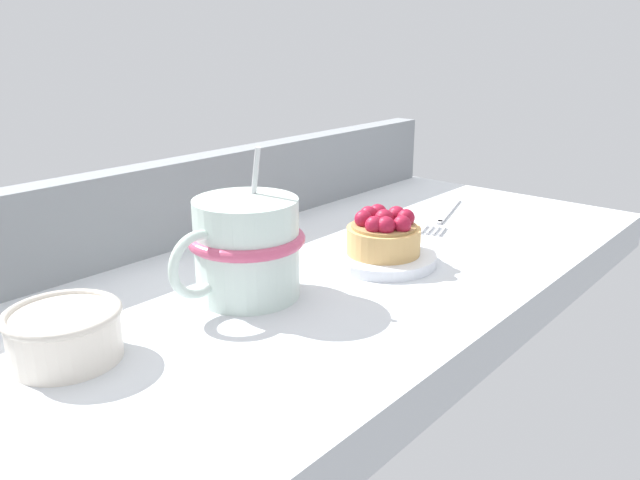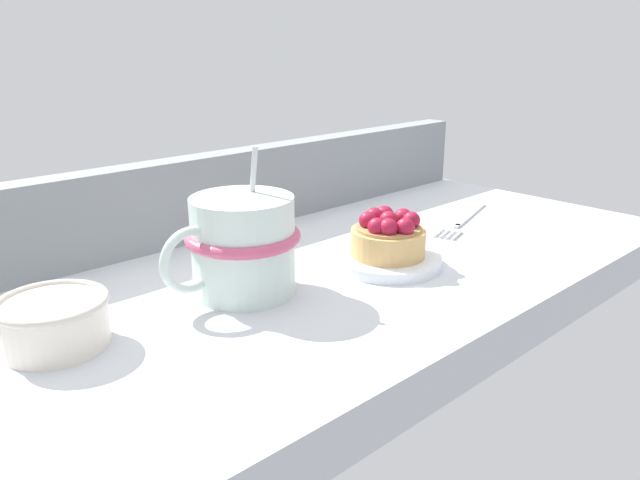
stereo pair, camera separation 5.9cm
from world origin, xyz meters
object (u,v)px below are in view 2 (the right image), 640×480
(raspberry_tart, at_px, (388,236))
(dessert_fork, at_px, (464,219))
(coffee_mug, at_px, (242,245))
(dessert_plate, at_px, (387,261))
(sugar_bowl, at_px, (54,321))

(raspberry_tart, relative_size, dessert_fork, 0.45)
(coffee_mug, distance_m, dessert_fork, 0.34)
(dessert_plate, relative_size, dessert_fork, 0.65)
(raspberry_tart, relative_size, sugar_bowl, 0.91)
(dessert_fork, bearing_deg, sugar_bowl, 177.58)
(dessert_plate, relative_size, sugar_bowl, 1.31)
(coffee_mug, height_order, sugar_bowl, coffee_mug)
(raspberry_tart, xyz_separation_m, coffee_mug, (-0.15, 0.04, 0.01))
(coffee_mug, relative_size, sugar_bowl, 1.63)
(coffee_mug, distance_m, sugar_bowl, 0.17)
(dessert_plate, xyz_separation_m, coffee_mug, (-0.15, 0.04, 0.04))
(coffee_mug, bearing_deg, sugar_bowl, 175.16)
(dessert_plate, distance_m, sugar_bowl, 0.32)
(raspberry_tart, bearing_deg, sugar_bowl, 169.51)
(raspberry_tart, bearing_deg, dessert_fork, 10.91)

